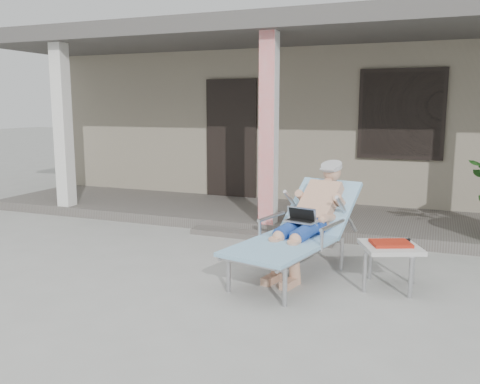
% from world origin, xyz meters
% --- Properties ---
extents(ground, '(60.00, 60.00, 0.00)m').
position_xyz_m(ground, '(0.00, 0.00, 0.00)').
color(ground, '#9E9E99').
rests_on(ground, ground).
extents(house, '(10.40, 5.40, 3.30)m').
position_xyz_m(house, '(0.00, 6.50, 1.67)').
color(house, gray).
rests_on(house, ground).
extents(porch_deck, '(10.00, 2.00, 0.15)m').
position_xyz_m(porch_deck, '(0.00, 3.00, 0.07)').
color(porch_deck, '#605B56').
rests_on(porch_deck, ground).
extents(porch_overhang, '(10.00, 2.30, 2.85)m').
position_xyz_m(porch_overhang, '(0.00, 2.95, 2.79)').
color(porch_overhang, silver).
rests_on(porch_overhang, porch_deck).
extents(porch_step, '(2.00, 0.30, 0.07)m').
position_xyz_m(porch_step, '(0.00, 1.85, 0.04)').
color(porch_step, '#605B56').
rests_on(porch_step, ground).
extents(lounger, '(1.13, 1.99, 1.25)m').
position_xyz_m(lounger, '(0.89, 0.66, 0.77)').
color(lounger, '#B7B7BC').
rests_on(lounger, ground).
extents(side_table, '(0.69, 0.69, 0.47)m').
position_xyz_m(side_table, '(1.80, 0.51, 0.40)').
color(side_table, beige).
rests_on(side_table, ground).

